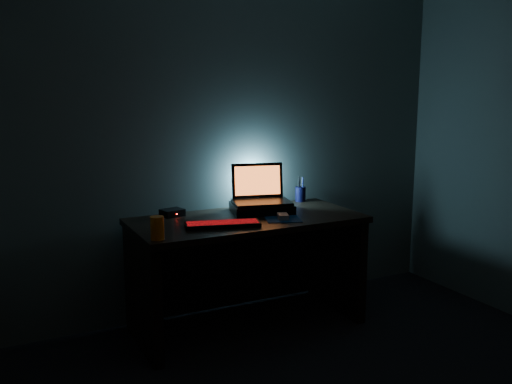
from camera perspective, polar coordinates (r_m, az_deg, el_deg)
room at (r=2.29m, az=16.96°, el=1.45°), size 3.50×4.00×2.50m
desk at (r=3.82m, az=-1.23°, el=-6.17°), size 1.50×0.70×0.75m
riser at (r=3.86m, az=0.57°, el=-1.59°), size 0.46×0.39×0.06m
laptop at (r=3.90m, az=0.39°, el=-0.14°), size 0.43×0.36×0.26m
keyboard at (r=3.48m, az=-3.36°, el=-3.24°), size 0.48×0.26×0.03m
mousepad at (r=3.67m, az=2.70°, el=-2.71°), size 0.27×0.26×0.00m
mouse at (r=3.66m, az=2.71°, el=-2.44°), size 0.09×0.12×0.03m
pen_cup at (r=4.23m, az=4.48°, el=-0.21°), size 0.10×0.10×0.11m
juice_glass at (r=3.22m, az=-9.84°, el=-3.57°), size 0.10×0.10×0.13m
router at (r=3.79m, az=-8.38°, el=-2.06°), size 0.16×0.14×0.05m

